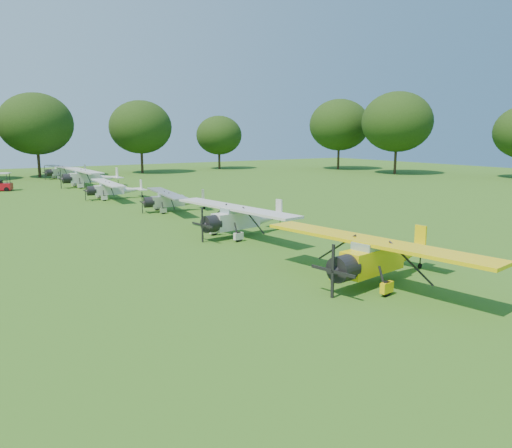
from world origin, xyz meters
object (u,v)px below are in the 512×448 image
Objects in this scene: aircraft_3 at (242,217)px; aircraft_6 at (89,176)px; aircraft_4 at (173,199)px; aircraft_5 at (113,188)px; aircraft_7 at (65,171)px; aircraft_2 at (380,254)px.

aircraft_3 is 0.93× the size of aircraft_6.
aircraft_3 reaches higher than aircraft_4.
aircraft_6 reaches higher than aircraft_4.
aircraft_7 is (1.00, 27.46, 0.06)m from aircraft_5.
aircraft_5 is 0.82× the size of aircraft_6.
aircraft_5 is at bearing 107.00° from aircraft_4.
aircraft_7 is (0.03, 14.08, -0.20)m from aircraft_6.
aircraft_2 is 12.45m from aircraft_3.
aircraft_2 is at bearing -83.67° from aircraft_4.
aircraft_7 is at bearing 91.14° from aircraft_5.
aircraft_4 is 24.53m from aircraft_6.
aircraft_3 reaches higher than aircraft_7.
aircraft_6 reaches higher than aircraft_2.
aircraft_3 is at bearing -83.07° from aircraft_5.
aircraft_2 is 1.24× the size of aircraft_4.
aircraft_7 is (-0.33, 63.39, -0.14)m from aircraft_2.
aircraft_4 is 11.29m from aircraft_5.
aircraft_2 is at bearing -91.14° from aircraft_6.
aircraft_5 is 0.94× the size of aircraft_7.
aircraft_6 is at bearing 89.09° from aircraft_5.
aircraft_7 reaches higher than aircraft_4.
aircraft_2 is 1.12× the size of aircraft_7.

